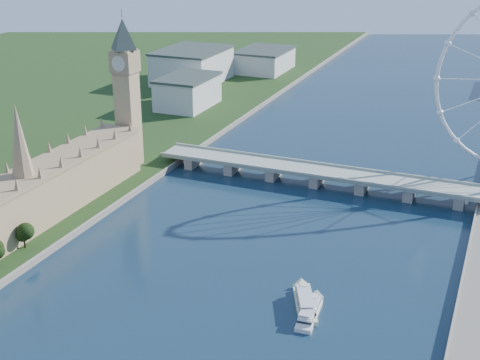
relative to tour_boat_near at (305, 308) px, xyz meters
The scene contains 6 objects.
parliament_range 167.43m from the tour_boat_near, behind, with size 24.00×200.00×70.00m.
big_ben 217.93m from the tour_boat_near, 142.91° to the left, with size 20.02×20.02×110.00m.
westminster_bridge 152.01m from the tour_boat_near, 104.31° to the left, with size 220.00×22.00×9.50m.
city_skyline 407.59m from the tour_boat_near, 89.76° to the left, with size 505.00×280.00×32.00m.
tour_boat_near is the anchor object (origin of this frame).
tour_boat_far 7.35m from the tour_boat_near, 58.50° to the right, with size 7.52×29.45×6.50m, color silver, non-canonical shape.
Camera 1 is at (109.18, -96.34, 163.38)m, focal length 50.00 mm.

